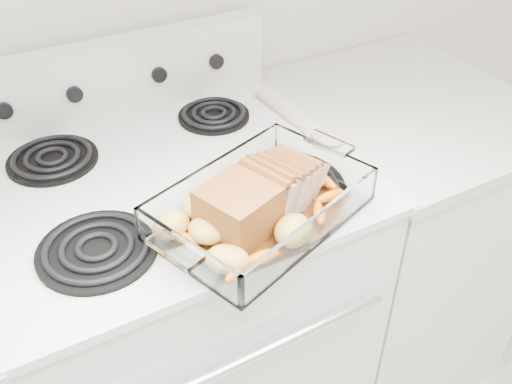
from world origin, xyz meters
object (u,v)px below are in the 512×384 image
electric_range (182,318)px  pork_roast (254,199)px  counter_right (386,238)px  baking_dish (261,210)px

electric_range → pork_roast: size_ratio=4.26×
counter_right → pork_roast: pork_roast is taller
electric_range → counter_right: electric_range is taller
electric_range → baking_dish: size_ratio=2.97×
electric_range → pork_roast: bearing=-70.4°
counter_right → baking_dish: 0.79m
electric_range → pork_roast: electric_range is taller
electric_range → counter_right: (0.66, -0.00, -0.02)m
baking_dish → pork_roast: bearing=160.7°
counter_right → pork_roast: bearing=-158.5°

